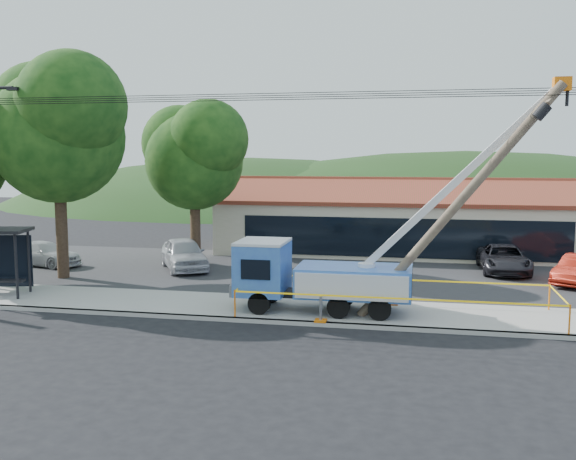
{
  "coord_description": "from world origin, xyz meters",
  "views": [
    {
      "loc": [
        4.84,
        -19.93,
        6.12
      ],
      "look_at": [
        -0.23,
        5.0,
        3.07
      ],
      "focal_mm": 40.0,
      "sensor_mm": 36.0,
      "label": 1
    }
  ],
  "objects_px": {
    "utility_truck": "(320,273)",
    "car_white": "(45,267)",
    "car_silver": "(184,271)",
    "car_dark": "(503,274)",
    "leaning_pole": "(467,193)"
  },
  "relations": [
    {
      "from": "utility_truck",
      "to": "car_white",
      "type": "xyz_separation_m",
      "value": [
        -16.12,
        7.12,
        -1.6
      ]
    },
    {
      "from": "utility_truck",
      "to": "car_silver",
      "type": "relative_size",
      "value": 2.46
    },
    {
      "from": "car_white",
      "to": "car_dark",
      "type": "xyz_separation_m",
      "value": [
        24.05,
        2.9,
        0.0
      ]
    },
    {
      "from": "leaning_pole",
      "to": "car_silver",
      "type": "relative_size",
      "value": 1.77
    },
    {
      "from": "utility_truck",
      "to": "leaning_pole",
      "type": "relative_size",
      "value": 1.39
    },
    {
      "from": "car_silver",
      "to": "car_dark",
      "type": "distance_m",
      "value": 16.42
    },
    {
      "from": "utility_truck",
      "to": "leaning_pole",
      "type": "xyz_separation_m",
      "value": [
        5.27,
        -0.43,
        3.11
      ]
    },
    {
      "from": "car_silver",
      "to": "car_dark",
      "type": "height_order",
      "value": "car_silver"
    },
    {
      "from": "leaning_pole",
      "to": "car_white",
      "type": "bearing_deg",
      "value": 160.56
    },
    {
      "from": "car_white",
      "to": "car_silver",
      "type": "bearing_deg",
      "value": -73.49
    },
    {
      "from": "leaning_pole",
      "to": "car_white",
      "type": "xyz_separation_m",
      "value": [
        -21.39,
        7.55,
        -4.72
      ]
    },
    {
      "from": "leaning_pole",
      "to": "car_silver",
      "type": "distance_m",
      "value": 16.42
    },
    {
      "from": "car_silver",
      "to": "car_white",
      "type": "relative_size",
      "value": 1.09
    },
    {
      "from": "car_silver",
      "to": "car_dark",
      "type": "bearing_deg",
      "value": -21.62
    },
    {
      "from": "leaning_pole",
      "to": "car_white",
      "type": "relative_size",
      "value": 1.94
    }
  ]
}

